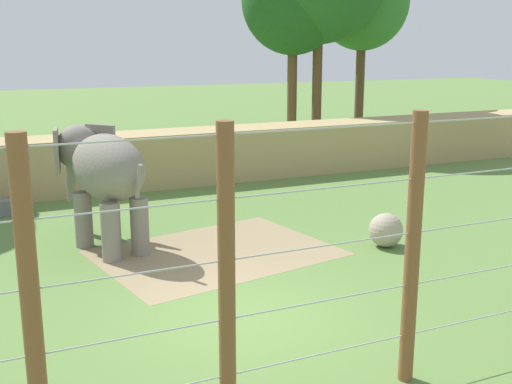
# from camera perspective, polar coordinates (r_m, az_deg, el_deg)

# --- Properties ---
(ground_plane) EXTENTS (120.00, 120.00, 0.00)m
(ground_plane) POSITION_cam_1_polar(r_m,az_deg,el_deg) (11.07, -1.45, -11.19)
(ground_plane) COLOR #5B7F3D
(dirt_patch) EXTENTS (5.63, 4.61, 0.01)m
(dirt_patch) POSITION_cam_1_polar(r_m,az_deg,el_deg) (14.28, -3.66, -5.47)
(dirt_patch) COLOR #937F5B
(dirt_patch) RESTS_ON ground
(embankment_wall) EXTENTS (36.00, 1.80, 1.75)m
(embankment_wall) POSITION_cam_1_polar(r_m,az_deg,el_deg) (20.78, -13.13, 2.63)
(embankment_wall) COLOR tan
(embankment_wall) RESTS_ON ground
(elephant) EXTENTS (1.98, 3.56, 2.71)m
(elephant) POSITION_cam_1_polar(r_m,az_deg,el_deg) (14.59, -13.70, 1.86)
(elephant) COLOR gray
(elephant) RESTS_ON ground
(enrichment_ball) EXTENTS (0.79, 0.79, 0.79)m
(enrichment_ball) POSITION_cam_1_polar(r_m,az_deg,el_deg) (14.86, 11.64, -3.39)
(enrichment_ball) COLOR tan
(enrichment_ball) RESTS_ON ground
(cable_fence) EXTENTS (8.04, 0.21, 3.75)m
(cable_fence) POSITION_cam_1_polar(r_m,az_deg,el_deg) (7.98, 6.43, -6.56)
(cable_fence) COLOR brown
(cable_fence) RESTS_ON ground
(feed_trough) EXTENTS (1.47, 0.75, 0.44)m
(feed_trough) POSITION_cam_1_polar(r_m,az_deg,el_deg) (18.55, -21.80, -1.32)
(feed_trough) COLOR slate
(feed_trough) RESTS_ON ground
(tree_far_left) EXTENTS (4.57, 4.57, 8.88)m
(tree_far_left) POSITION_cam_1_polar(r_m,az_deg,el_deg) (29.06, 3.37, 16.88)
(tree_far_left) COLOR brown
(tree_far_left) RESTS_ON ground
(tree_behind_wall) EXTENTS (4.39, 4.39, 8.87)m
(tree_behind_wall) POSITION_cam_1_polar(r_m,az_deg,el_deg) (31.68, 9.62, 16.56)
(tree_behind_wall) COLOR brown
(tree_behind_wall) RESTS_ON ground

